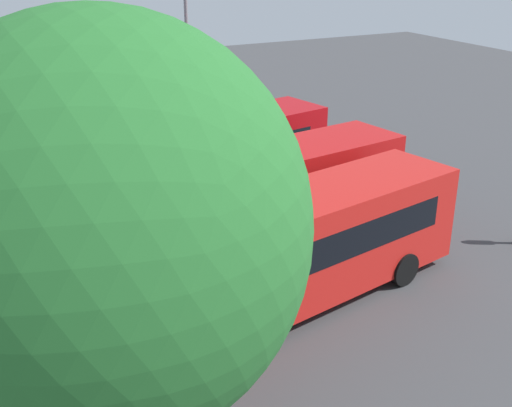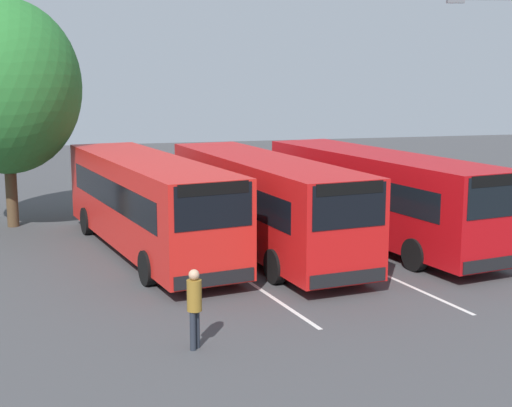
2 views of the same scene
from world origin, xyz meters
TOP-DOWN VIEW (x-y plane):
  - ground_plane at (0.00, 0.00)m, footprint 76.49×76.49m
  - bus_far_left at (-0.30, -3.78)m, footprint 11.66×4.58m
  - bus_center_left at (0.49, -0.11)m, footprint 11.64×4.04m
  - bus_center_right at (0.23, 4.13)m, footprint 11.66×4.54m
  - street_lamp at (1.81, 8.16)m, footprint 0.74×2.65m
  - depot_tree at (-5.87, -8.33)m, footprint 6.24×5.62m
  - lane_stripe_outer_left at (0.00, -2.00)m, footprint 16.24×2.55m
  - lane_stripe_inner_left at (0.00, 2.00)m, footprint 16.24×2.55m

SIDE VIEW (x-z plane):
  - ground_plane at x=0.00m, z-range 0.00..0.00m
  - lane_stripe_outer_left at x=0.00m, z-range 0.00..0.01m
  - lane_stripe_inner_left at x=0.00m, z-range 0.00..0.01m
  - bus_far_left at x=-0.30m, z-range 0.17..3.29m
  - bus_center_left at x=0.49m, z-range 0.17..3.29m
  - bus_center_right at x=0.23m, z-range 0.17..3.29m
  - street_lamp at x=1.81m, z-range 0.62..8.94m
  - depot_tree at x=-5.87m, z-range 1.02..9.64m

